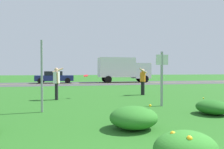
{
  "coord_description": "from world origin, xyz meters",
  "views": [
    {
      "loc": [
        -1.72,
        -1.58,
        1.54
      ],
      "look_at": [
        0.58,
        8.97,
        1.34
      ],
      "focal_mm": 33.92,
      "sensor_mm": 36.0,
      "label": 1
    }
  ],
  "objects": [
    {
      "name": "person_thrower_white_shirt",
      "position": [
        -2.21,
        9.92,
        1.02
      ],
      "size": [
        0.58,
        0.56,
        1.7
      ],
      "color": "silver",
      "rests_on": "ground"
    },
    {
      "name": "daylily_clump_front_right",
      "position": [
        0.14,
        1.44,
        0.29
      ],
      "size": [
        1.06,
        0.85,
        0.58
      ],
      "color": "#2D7526",
      "rests_on": "ground"
    },
    {
      "name": "sign_post_near_path",
      "position": [
        -2.59,
        6.59,
        1.33
      ],
      "size": [
        0.07,
        0.1,
        2.66
      ],
      "color": "#93969B",
      "rests_on": "ground"
    },
    {
      "name": "highway_strip",
      "position": [
        0.0,
        23.52,
        0.0
      ],
      "size": [
        120.0,
        7.27,
        0.01
      ],
      "primitive_type": "cube",
      "color": "#424244",
      "rests_on": "ground"
    },
    {
      "name": "frisbee_red",
      "position": [
        -0.62,
        10.42,
        1.25
      ],
      "size": [
        0.29,
        0.27,
        0.16
      ],
      "color": "red"
    },
    {
      "name": "sign_post_by_roadside",
      "position": [
        2.34,
        6.91,
        1.44
      ],
      "size": [
        0.56,
        0.1,
        2.36
      ],
      "color": "#93969B",
      "rests_on": "ground"
    },
    {
      "name": "car_navy_center_left",
      "position": [
        -3.11,
        25.16,
        0.74
      ],
      "size": [
        4.5,
        2.0,
        1.45
      ],
      "color": "navy",
      "rests_on": "ground"
    },
    {
      "name": "daylily_clump_front_center",
      "position": [
        0.03,
        3.74,
        0.3
      ],
      "size": [
        1.29,
        1.18,
        0.65
      ],
      "color": "#2D7526",
      "rests_on": "ground"
    },
    {
      "name": "person_catcher_orange_shirt",
      "position": [
        3.02,
        11.04,
        0.99
      ],
      "size": [
        0.54,
        0.56,
        1.71
      ],
      "color": "orange",
      "rests_on": "ground"
    },
    {
      "name": "box_truck_white",
      "position": [
        5.58,
        25.16,
        1.8
      ],
      "size": [
        6.7,
        2.46,
        3.2
      ],
      "color": "silver",
      "rests_on": "ground"
    },
    {
      "name": "daylily_clump_mid_right",
      "position": [
        3.32,
        4.93,
        0.25
      ],
      "size": [
        1.08,
        1.17,
        0.54
      ],
      "color": "#23661E",
      "rests_on": "ground"
    },
    {
      "name": "ground_plane",
      "position": [
        0.0,
        11.76,
        0.0
      ],
      "size": [
        120.0,
        120.0,
        0.0
      ],
      "primitive_type": "plane",
      "color": "#26601E"
    },
    {
      "name": "highway_center_stripe",
      "position": [
        0.0,
        23.52,
        0.01
      ],
      "size": [
        120.0,
        0.16,
        0.0
      ],
      "primitive_type": "cube",
      "color": "yellow",
      "rests_on": "ground"
    }
  ]
}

